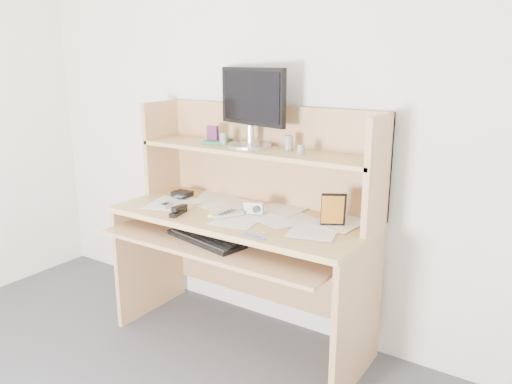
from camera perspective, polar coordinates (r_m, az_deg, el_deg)
The scene contains 19 objects.
back_wall at distance 2.80m, azimuth 1.91°, elevation 8.93°, with size 3.60×0.04×2.50m, color white.
desk at distance 2.72m, azimuth -0.84°, elevation -3.22°, with size 1.40×0.70×1.30m.
paper_clutter at distance 2.64m, azimuth -1.83°, elevation -2.47°, with size 1.32×0.54×0.01m, color silver.
keyboard at distance 2.55m, azimuth -5.74°, elevation -5.25°, with size 0.47×0.25×0.03m.
tv_remote at distance 2.59m, azimuth -3.33°, elevation -2.57°, with size 0.05×0.17×0.02m, color #ADAEA8.
flip_phone at distance 2.80m, azimuth -10.19°, elevation -1.41°, with size 0.04×0.08×0.02m, color #B2B2B5.
stapler at distance 2.66m, azimuth -8.89°, elevation -2.00°, with size 0.04×0.14×0.04m, color black.
wallet at distance 3.00m, azimuth -8.43°, elevation -0.18°, with size 0.11×0.09×0.03m, color black.
sticky_note_pad at distance 2.63m, azimuth -4.37°, elevation -2.55°, with size 0.08×0.08×0.01m, color #FFF143.
digital_camera at distance 2.63m, azimuth -0.26°, elevation -1.80°, with size 0.10×0.04×0.06m, color #BDBDBF.
game_case at distance 2.44m, azimuth 8.83°, elevation -1.99°, with size 0.12×0.01×0.17m, color black.
blue_pen at distance 2.29m, azimuth -0.10°, elevation -5.01°, with size 0.01×0.01×0.13m, color #1A38C3.
card_box at distance 2.86m, azimuth -4.96°, elevation 6.57°, with size 0.07×0.02×0.10m, color maroon.
shelf_book at distance 2.87m, azimuth -4.53°, elevation 5.79°, with size 0.12×0.17×0.02m, color #378A4B.
chip_stack_a at distance 2.88m, azimuth -4.47°, elevation 6.23°, with size 0.04×0.04×0.06m, color black.
chip_stack_b at distance 2.78m, azimuth -3.75°, elevation 6.07°, with size 0.04×0.04×0.07m, color silver.
chip_stack_c at distance 2.51m, azimuth 5.15°, elevation 4.84°, with size 0.04×0.04×0.05m, color black.
chip_stack_d at distance 2.60m, azimuth 3.76°, elevation 5.58°, with size 0.05×0.05×0.08m, color silver.
monitor at distance 2.72m, azimuth -0.49°, elevation 9.92°, with size 0.48×0.24×0.42m.
Camera 1 is at (1.46, -0.58, 1.54)m, focal length 35.00 mm.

